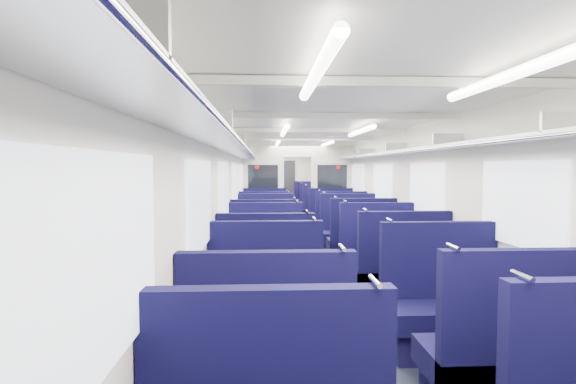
{
  "coord_description": "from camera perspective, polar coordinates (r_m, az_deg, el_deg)",
  "views": [
    {
      "loc": [
        -0.84,
        -9.04,
        1.74
      ],
      "look_at": [
        -0.24,
        2.46,
        1.11
      ],
      "focal_mm": 28.35,
      "sensor_mm": 36.0,
      "label": 1
    }
  ],
  "objects": [
    {
      "name": "floor",
      "position": [
        9.24,
        2.32,
        -7.73
      ],
      "size": [
        2.8,
        18.0,
        0.01
      ],
      "primitive_type": "cube",
      "color": "black",
      "rests_on": "ground"
    },
    {
      "name": "ceiling",
      "position": [
        9.09,
        2.35,
        6.97
      ],
      "size": [
        2.8,
        18.0,
        0.01
      ],
      "primitive_type": "cube",
      "color": "white",
      "rests_on": "wall_left"
    },
    {
      "name": "wall_left",
      "position": [
        9.07,
        -6.51,
        -0.46
      ],
      "size": [
        0.02,
        18.0,
        2.35
      ],
      "primitive_type": "cube",
      "color": "silver",
      "rests_on": "floor"
    },
    {
      "name": "dado_left",
      "position": [
        9.16,
        -6.38,
        -5.62
      ],
      "size": [
        0.03,
        17.9,
        0.7
      ],
      "primitive_type": "cube",
      "color": "black",
      "rests_on": "floor"
    },
    {
      "name": "wall_right",
      "position": [
        9.33,
        10.93,
        -0.4
      ],
      "size": [
        0.02,
        18.0,
        2.35
      ],
      "primitive_type": "cube",
      "color": "silver",
      "rests_on": "floor"
    },
    {
      "name": "dado_right",
      "position": [
        9.41,
        10.79,
        -5.42
      ],
      "size": [
        0.03,
        17.9,
        0.7
      ],
      "primitive_type": "cube",
      "color": "black",
      "rests_on": "floor"
    },
    {
      "name": "wall_far",
      "position": [
        18.06,
        -0.31,
        1.34
      ],
      "size": [
        2.8,
        0.02,
        2.35
      ],
      "primitive_type": "cube",
      "color": "silver",
      "rests_on": "floor"
    },
    {
      "name": "luggage_rack_left",
      "position": [
        9.05,
        -5.35,
        4.59
      ],
      "size": [
        0.36,
        17.4,
        0.18
      ],
      "color": "#B2B5BA",
      "rests_on": "wall_left"
    },
    {
      "name": "luggage_rack_right",
      "position": [
        9.27,
        9.86,
        4.53
      ],
      "size": [
        0.36,
        17.4,
        0.18
      ],
      "color": "#B2B5BA",
      "rests_on": "wall_right"
    },
    {
      "name": "windows",
      "position": [
        8.63,
        2.62,
        1.0
      ],
      "size": [
        2.78,
        15.6,
        0.75
      ],
      "color": "white",
      "rests_on": "wall_left"
    },
    {
      "name": "ceiling_fittings",
      "position": [
        8.83,
        2.51,
        6.69
      ],
      "size": [
        2.7,
        16.06,
        0.11
      ],
      "color": "silver",
      "rests_on": "ceiling"
    },
    {
      "name": "end_door",
      "position": [
        18.01,
        -0.3,
        0.78
      ],
      "size": [
        0.75,
        0.06,
        2.0
      ],
      "primitive_type": "cube",
      "color": "black",
      "rests_on": "floor"
    },
    {
      "name": "bulkhead",
      "position": [
        11.52,
        1.21,
        0.61
      ],
      "size": [
        2.8,
        0.1,
        2.35
      ],
      "color": "silver",
      "rests_on": "floor"
    },
    {
      "name": "seat_4",
      "position": [
        3.26,
        -2.69,
        -21.45
      ],
      "size": [
        1.12,
        0.62,
        1.25
      ],
      "color": "#0C0A34",
      "rests_on": "floor"
    },
    {
      "name": "seat_5",
      "position": [
        3.66,
        26.0,
        -18.97
      ],
      "size": [
        1.12,
        0.62,
        1.25
      ],
      "color": "#0C0A34",
      "rests_on": "floor"
    },
    {
      "name": "seat_6",
      "position": [
        4.47,
        -2.78,
        -14.53
      ],
      "size": [
        1.12,
        0.62,
        1.25
      ],
      "color": "#0C0A34",
      "rests_on": "floor"
    },
    {
      "name": "seat_7",
      "position": [
        4.63,
        18.89,
        -14.05
      ],
      "size": [
        1.12,
        0.62,
        1.25
      ],
      "color": "#0C0A34",
      "rests_on": "floor"
    },
    {
      "name": "seat_8",
      "position": [
        5.48,
        -2.82,
        -11.19
      ],
      "size": [
        1.12,
        0.62,
        1.25
      ],
      "color": "#0C0A34",
      "rests_on": "floor"
    },
    {
      "name": "seat_9",
      "position": [
        5.88,
        13.85,
        -10.3
      ],
      "size": [
        1.12,
        0.62,
        1.25
      ],
      "color": "#0C0A34",
      "rests_on": "floor"
    },
    {
      "name": "seat_10",
      "position": [
        6.74,
        -2.85,
        -8.48
      ],
      "size": [
        1.12,
        0.62,
        1.25
      ],
      "color": "#0C0A34",
      "rests_on": "floor"
    },
    {
      "name": "seat_11",
      "position": [
        6.82,
        11.4,
        -8.4
      ],
      "size": [
        1.12,
        0.62,
        1.25
      ],
      "color": "#0C0A34",
      "rests_on": "floor"
    },
    {
      "name": "seat_12",
      "position": [
        7.65,
        -2.87,
        -7.07
      ],
      "size": [
        1.12,
        0.62,
        1.25
      ],
      "color": "#0C0A34",
      "rests_on": "floor"
    },
    {
      "name": "seat_13",
      "position": [
        8.02,
        9.16,
        -6.65
      ],
      "size": [
        1.12,
        0.62,
        1.25
      ],
      "color": "#0C0A34",
      "rests_on": "floor"
    },
    {
      "name": "seat_14",
      "position": [
        8.99,
        -2.89,
        -5.54
      ],
      "size": [
        1.12,
        0.62,
        1.25
      ],
      "color": "#0C0A34",
      "rests_on": "floor"
    },
    {
      "name": "seat_15",
      "position": [
        9.09,
        7.68,
        -5.47
      ],
      "size": [
        1.12,
        0.62,
        1.25
      ],
      "color": "#0C0A34",
      "rests_on": "floor"
    },
    {
      "name": "seat_16",
      "position": [
        10.11,
        -2.9,
        -4.58
      ],
      "size": [
        1.12,
        0.62,
        1.25
      ],
      "color": "#0C0A34",
      "rests_on": "floor"
    },
    {
      "name": "seat_17",
      "position": [
        10.17,
        6.52,
        -4.54
      ],
      "size": [
        1.12,
        0.62,
        1.25
      ],
      "color": "#0C0A34",
      "rests_on": "floor"
    },
    {
      "name": "seat_18",
      "position": [
        11.26,
        -2.91,
        -3.78
      ],
      "size": [
        1.12,
        0.62,
        1.25
      ],
      "color": "#0C0A34",
      "rests_on": "floor"
    },
    {
      "name": "seat_19",
      "position": [
        11.32,
        5.54,
        -3.76
      ],
      "size": [
        1.12,
        0.62,
        1.25
      ],
      "color": "#0C0A34",
      "rests_on": "floor"
    },
    {
      "name": "seat_20",
      "position": [
        13.12,
        -2.92,
        -2.8
      ],
      "size": [
        1.12,
        0.62,
        1.25
      ],
      "color": "#0C0A34",
      "rests_on": "floor"
    },
    {
      "name": "seat_21",
      "position": [
        13.39,
        4.21,
        -2.69
      ],
      "size": [
        1.12,
        0.62,
        1.25
      ],
      "color": "#0C0A34",
      "rests_on": "floor"
    },
    {
      "name": "seat_22",
      "position": [
        14.27,
        -2.93,
        -2.32
      ],
      "size": [
        1.12,
        0.62,
        1.25
      ],
      "color": "#0C0A34",
      "rests_on": "floor"
    },
    {
      "name": "seat_23",
      "position": [
        14.46,
        3.67,
        -2.25
      ],
      "size": [
        1.12,
        0.62,
        1.25
      ],
      "color": "#0C0A34",
      "rests_on": "floor"
    },
    {
      "name": "seat_24",
      "position": [
        15.44,
        -2.93,
        -1.91
      ],
      "size": [
        1.12,
        0.62,
        1.25
      ],
      "color": "#0C0A34",
      "rests_on": "floor"
    },
    {
      "name": "seat_25",
      "position": [
        15.52,
        3.21,
        -1.88
      ],
      "size": [
        1.12,
        0.62,
        1.25
      ],
      "color": "#0C0A34",
      "rests_on": "floor"
    },
    {
      "name": "seat_26",
      "position": [
        16.71,
        -2.94,
        -1.52
      ],
      "size": [
        1.12,
        0.62,
        1.25
      ],
      "color": "#0C0A34",
      "rests_on": "floor"
    },
    {
      "name": "seat_27",
      "position": [
        16.83,
        2.73,
        -1.49
      ],
      "size": [
        1.12,
        0.62,
        1.25
      ],
      "color": "#0C0A34",
      "rests_on": "floor"
    }
  ]
}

